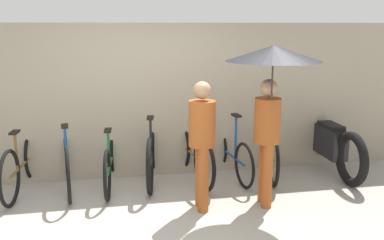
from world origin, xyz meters
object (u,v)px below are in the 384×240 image
at_px(parked_bicycle_6, 268,149).
at_px(parked_bicycle_2, 110,161).
at_px(pedestrian_center, 271,78).
at_px(motorcycle, 330,144).
at_px(parked_bicycle_3, 152,154).
at_px(pedestrian_leading, 202,137).
at_px(parked_bicycle_0, 22,164).
at_px(parked_bicycle_1, 67,161).
at_px(parked_bicycle_5, 231,153).
at_px(parked_bicycle_4, 192,152).

bearing_deg(parked_bicycle_6, parked_bicycle_2, 103.90).
bearing_deg(parked_bicycle_2, pedestrian_center, -116.41).
xyz_separation_m(parked_bicycle_2, motorcycle, (3.31, -0.02, 0.07)).
height_order(parked_bicycle_2, pedestrian_center, pedestrian_center).
bearing_deg(parked_bicycle_3, pedestrian_center, -124.36).
bearing_deg(motorcycle, pedestrian_leading, 115.46).
bearing_deg(pedestrian_leading, pedestrian_center, 172.56).
distance_m(parked_bicycle_6, pedestrian_center, 1.78).
bearing_deg(parked_bicycle_0, parked_bicycle_3, -81.93).
bearing_deg(parked_bicycle_2, parked_bicycle_6, -83.48).
distance_m(parked_bicycle_0, motorcycle, 4.49).
distance_m(parked_bicycle_1, pedestrian_leading, 2.03).
bearing_deg(parked_bicycle_5, pedestrian_center, -179.75).
bearing_deg(parked_bicycle_2, parked_bicycle_4, -82.37).
xyz_separation_m(parked_bicycle_6, pedestrian_center, (-0.47, -1.21, 1.23)).
xyz_separation_m(parked_bicycle_3, pedestrian_leading, (0.50, -1.08, 0.52)).
xyz_separation_m(parked_bicycle_5, parked_bicycle_6, (0.59, 0.02, 0.03)).
relative_size(parked_bicycle_1, pedestrian_leading, 1.11).
xyz_separation_m(parked_bicycle_1, pedestrian_center, (2.47, -1.14, 1.22)).
relative_size(parked_bicycle_2, parked_bicycle_4, 0.99).
xyz_separation_m(parked_bicycle_5, motorcycle, (1.56, -0.07, 0.07)).
bearing_deg(parked_bicycle_0, parked_bicycle_2, -84.35).
relative_size(parked_bicycle_0, parked_bicycle_3, 1.00).
bearing_deg(pedestrian_center, parked_bicycle_0, -14.59).
xyz_separation_m(parked_bicycle_0, pedestrian_leading, (2.26, -1.03, 0.54)).
bearing_deg(parked_bicycle_1, parked_bicycle_5, -95.31).
relative_size(parked_bicycle_0, parked_bicycle_4, 0.98).
bearing_deg(parked_bicycle_3, motorcycle, -83.17).
relative_size(parked_bicycle_2, motorcycle, 0.85).
height_order(parked_bicycle_1, parked_bicycle_4, parked_bicycle_1).
height_order(parked_bicycle_6, pedestrian_center, pedestrian_center).
relative_size(parked_bicycle_2, pedestrian_leading, 1.10).
relative_size(parked_bicycle_3, parked_bicycle_6, 0.96).
bearing_deg(pedestrian_leading, parked_bicycle_4, -92.87).
bearing_deg(motorcycle, parked_bicycle_0, 90.95).
height_order(parked_bicycle_1, parked_bicycle_3, parked_bicycle_1).
bearing_deg(parked_bicycle_1, parked_bicycle_6, -95.23).
bearing_deg(parked_bicycle_1, parked_bicycle_4, -94.71).
bearing_deg(motorcycle, pedestrian_center, 129.38).
bearing_deg(pedestrian_center, parked_bicycle_3, -36.86).
bearing_deg(parked_bicycle_6, parked_bicycle_4, 102.80).
bearing_deg(parked_bicycle_6, motorcycle, -83.09).
height_order(parked_bicycle_0, pedestrian_leading, pedestrian_leading).
xyz_separation_m(parked_bicycle_0, parked_bicycle_3, (1.76, 0.05, 0.02)).
bearing_deg(parked_bicycle_0, parked_bicycle_1, -85.23).
height_order(parked_bicycle_2, parked_bicycle_4, parked_bicycle_4).
relative_size(parked_bicycle_6, motorcycle, 0.87).
bearing_deg(motorcycle, parked_bicycle_2, 91.05).
distance_m(parked_bicycle_6, motorcycle, 0.97).
bearing_deg(parked_bicycle_5, parked_bicycle_0, 85.09).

